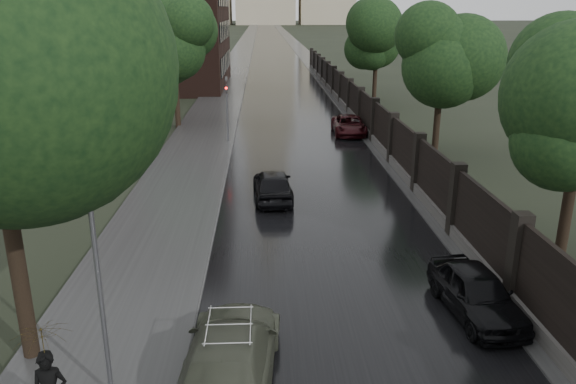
{
  "coord_description": "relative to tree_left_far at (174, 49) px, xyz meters",
  "views": [
    {
      "loc": [
        -2.18,
        -8.43,
        7.78
      ],
      "look_at": [
        -1.31,
        10.73,
        1.5
      ],
      "focal_mm": 35.0,
      "sensor_mm": 36.0,
      "label": 1
    }
  ],
  "objects": [
    {
      "name": "tree_right_c",
      "position": [
        15.5,
        10.0,
        -0.29
      ],
      "size": [
        4.08,
        4.08,
        7.01
      ],
      "color": "black",
      "rests_on": "ground"
    },
    {
      "name": "car_right_near",
      "position": [
        11.4,
        -25.42,
        -4.6
      ],
      "size": [
        1.9,
        3.9,
        1.28
      ],
      "primitive_type": "imported",
      "rotation": [
        0.0,
        0.0,
        0.11
      ],
      "color": "black",
      "rests_on": "ground"
    },
    {
      "name": "tree_left_far",
      "position": [
        0.0,
        0.0,
        0.0
      ],
      "size": [
        4.25,
        4.25,
        7.39
      ],
      "color": "black",
      "rests_on": "ground"
    },
    {
      "name": "verge_right",
      "position": [
        13.5,
        160.0,
        -5.2
      ],
      "size": [
        3.0,
        420.0,
        0.08
      ],
      "primitive_type": "cube",
      "color": "#2D2D2D",
      "rests_on": "ground"
    },
    {
      "name": "fence_right",
      "position": [
        12.6,
        2.01,
        -4.23
      ],
      "size": [
        0.45,
        75.72,
        2.7
      ],
      "color": "#383533",
      "rests_on": "ground"
    },
    {
      "name": "car_right_far",
      "position": [
        11.4,
        -2.74,
        -4.64
      ],
      "size": [
        2.09,
        4.36,
        1.2
      ],
      "primitive_type": "imported",
      "rotation": [
        0.0,
        0.0,
        -0.02
      ],
      "color": "black",
      "rests_on": "ground"
    },
    {
      "name": "volga_sedan",
      "position": [
        5.05,
        -28.05,
        -4.54
      ],
      "size": [
        2.37,
        5.01,
        1.41
      ],
      "primitive_type": "imported",
      "rotation": [
        0.0,
        0.0,
        3.06
      ],
      "color": "#474B3C",
      "rests_on": "ground"
    },
    {
      "name": "pedestrian_umbrella",
      "position": [
        1.87,
        -29.66,
        -3.23
      ],
      "size": [
        1.09,
        1.11,
        2.79
      ],
      "rotation": [
        0.0,
        0.0,
        0.05
      ],
      "color": "black",
      "rests_on": "sidewalk_left"
    },
    {
      "name": "road",
      "position": [
        8.0,
        160.0,
        -5.23
      ],
      "size": [
        8.0,
        420.0,
        0.02
      ],
      "primitive_type": "cube",
      "color": "black",
      "rests_on": "ground"
    },
    {
      "name": "hatchback_left",
      "position": [
        6.2,
        -15.72,
        -4.57
      ],
      "size": [
        1.77,
        4.03,
        1.35
      ],
      "primitive_type": "imported",
      "rotation": [
        0.0,
        0.0,
        3.19
      ],
      "color": "black",
      "rests_on": "ground"
    },
    {
      "name": "traffic_light",
      "position": [
        3.7,
        -5.01,
        -2.84
      ],
      "size": [
        0.16,
        0.32,
        4.0
      ],
      "color": "#59595E",
      "rests_on": "ground"
    },
    {
      "name": "lamp_post",
      "position": [
        2.6,
        -28.5,
        -2.57
      ],
      "size": [
        0.25,
        0.12,
        5.11
      ],
      "color": "#59595E",
      "rests_on": "ground"
    },
    {
      "name": "sidewalk_left",
      "position": [
        2.0,
        160.0,
        -5.16
      ],
      "size": [
        4.0,
        420.0,
        0.16
      ],
      "primitive_type": "cube",
      "color": "#2D2D2D",
      "rests_on": "ground"
    },
    {
      "name": "tree_right_b",
      "position": [
        15.5,
        -8.0,
        -0.29
      ],
      "size": [
        4.08,
        4.08,
        7.01
      ],
      "color": "black",
      "rests_on": "ground"
    }
  ]
}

